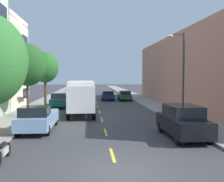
% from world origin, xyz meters
% --- Properties ---
extents(ground_plane, '(160.00, 160.00, 0.00)m').
position_xyz_m(ground_plane, '(0.00, 30.00, 0.00)').
color(ground_plane, '#38383A').
extents(sidewalk_left, '(3.20, 120.00, 0.14)m').
position_xyz_m(sidewalk_left, '(-7.10, 28.00, 0.07)').
color(sidewalk_left, gray).
rests_on(sidewalk_left, ground_plane).
extents(sidewalk_right, '(3.20, 120.00, 0.14)m').
position_xyz_m(sidewalk_right, '(7.10, 28.00, 0.07)').
color(sidewalk_right, gray).
rests_on(sidewalk_right, ground_plane).
extents(lane_centerline_dashes, '(0.14, 47.20, 0.01)m').
position_xyz_m(lane_centerline_dashes, '(0.00, 24.50, 0.00)').
color(lane_centerline_dashes, yellow).
rests_on(lane_centerline_dashes, ground_plane).
extents(apartment_block_opposite, '(10.00, 36.00, 8.53)m').
position_xyz_m(apartment_block_opposite, '(13.70, 20.00, 4.26)').
color(apartment_block_opposite, '#B27560').
rests_on(apartment_block_opposite, ground_plane).
extents(street_tree_second, '(3.29, 3.29, 6.35)m').
position_xyz_m(street_tree_second, '(-6.40, 13.66, 4.62)').
color(street_tree_second, '#47331E').
rests_on(street_tree_second, sidewalk_left).
extents(street_tree_third, '(3.29, 3.29, 6.44)m').
position_xyz_m(street_tree_third, '(-6.40, 23.07, 4.70)').
color(street_tree_third, '#47331E').
rests_on(street_tree_third, sidewalk_left).
extents(street_lamp, '(1.35, 0.28, 6.77)m').
position_xyz_m(street_lamp, '(5.95, 9.63, 4.07)').
color(street_lamp, '#38383D').
rests_on(street_lamp, sidewalk_right).
extents(delivery_box_truck, '(2.57, 7.31, 3.16)m').
position_xyz_m(delivery_box_truck, '(-1.80, 14.88, 1.82)').
color(delivery_box_truck, white).
rests_on(delivery_box_truck, ground_plane).
extents(parked_wagon_burgundy, '(1.88, 4.72, 1.50)m').
position_xyz_m(parked_wagon_burgundy, '(-4.41, 50.31, 0.80)').
color(parked_wagon_burgundy, maroon).
rests_on(parked_wagon_burgundy, ground_plane).
extents(parked_suv_black, '(1.96, 4.81, 1.93)m').
position_xyz_m(parked_suv_black, '(4.44, 5.09, 0.99)').
color(parked_suv_black, black).
rests_on(parked_suv_black, ground_plane).
extents(parked_hatchback_forest, '(1.74, 4.00, 1.50)m').
position_xyz_m(parked_hatchback_forest, '(4.28, 29.32, 0.76)').
color(parked_hatchback_forest, '#194C28').
rests_on(parked_hatchback_forest, ground_plane).
extents(parked_pickup_sky, '(2.07, 5.32, 1.73)m').
position_xyz_m(parked_pickup_sky, '(-4.45, 7.88, 0.83)').
color(parked_pickup_sky, '#7A9EC6').
rests_on(parked_pickup_sky, ground_plane).
extents(parked_hatchback_white, '(1.76, 4.01, 1.50)m').
position_xyz_m(parked_hatchback_white, '(-4.37, 37.59, 0.76)').
color(parked_hatchback_white, silver).
rests_on(parked_hatchback_white, ground_plane).
extents(parked_pickup_teal, '(2.04, 5.32, 1.73)m').
position_xyz_m(parked_pickup_teal, '(-4.34, 21.23, 0.83)').
color(parked_pickup_teal, '#195B60').
rests_on(parked_pickup_teal, ground_plane).
extents(moving_navy_sedan, '(1.80, 4.50, 1.43)m').
position_xyz_m(moving_navy_sedan, '(1.80, 30.29, 0.75)').
color(moving_navy_sedan, navy).
rests_on(moving_navy_sedan, ground_plane).
extents(parked_motorcycle, '(0.62, 2.05, 0.90)m').
position_xyz_m(parked_motorcycle, '(-4.75, 1.59, 0.41)').
color(parked_motorcycle, black).
rests_on(parked_motorcycle, ground_plane).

